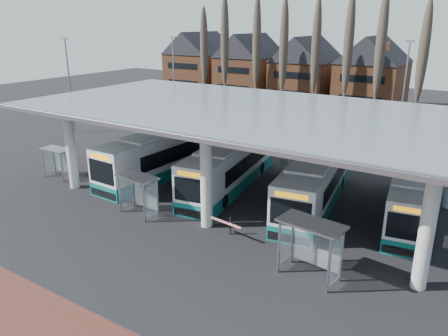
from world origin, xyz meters
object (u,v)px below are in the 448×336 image
Objects in this scene: bus_3 at (412,194)px; shelter_1 at (139,186)px; bus_0 at (166,154)px; bus_2 at (315,181)px; shelter_2 at (312,236)px; bus_1 at (230,165)px; shelter_0 at (58,156)px.

bus_3 is 3.95× the size of shelter_1.
bus_0 reaches higher than bus_2.
bus_3 is at bearing 82.27° from shelter_2.
shelter_1 is 0.90× the size of shelter_2.
bus_1 is at bearing 5.92° from bus_0.
bus_2 is 4.27× the size of shelter_1.
shelter_1 reaches higher than shelter_0.
shelter_0 is (-24.94, -7.23, 0.21)m from bus_3.
shelter_1 is (10.24, -1.76, 0.18)m from shelter_0.
bus_3 is 3.54× the size of shelter_2.
bus_1 is 12.76m from shelter_2.
bus_3 is at bearing -1.43° from bus_1.
bus_2 is at bearing 4.81° from bus_0.
bus_1 is at bearing 179.56° from bus_3.
bus_2 reaches higher than bus_3.
shelter_0 is (-6.67, -5.17, 0.01)m from bus_0.
shelter_0 is 22.38m from shelter_2.
shelter_2 is at bearing 2.65° from shelter_1.
shelter_1 is at bearing -11.18° from shelter_0.
bus_1 is (5.83, 0.38, -0.07)m from bus_0.
shelter_2 is at bearing -78.65° from bus_2.
bus_0 is at bearing 124.53° from shelter_1.
bus_0 is 5.85m from bus_1.
shelter_0 is (-19.10, -5.74, 0.09)m from bus_2.
bus_3 is at bearing 5.51° from bus_2.
bus_2 is 11.61m from shelter_1.
bus_0 reaches higher than shelter_0.
shelter_1 is at bearing -156.69° from bus_3.
shelter_2 is (3.11, -8.46, 0.49)m from bus_2.
bus_3 reaches higher than shelter_1.
shelter_1 is at bearing -176.96° from shelter_2.
bus_2 is (12.43, 0.57, -0.08)m from bus_0.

